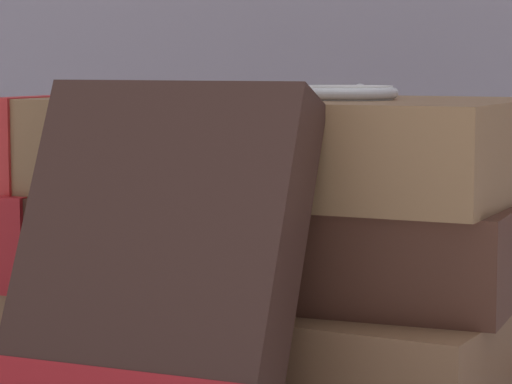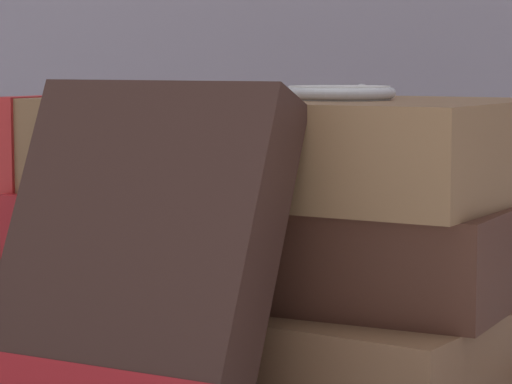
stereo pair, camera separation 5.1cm
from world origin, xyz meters
TOP-DOWN VIEW (x-y plane):
  - ground_plane at (0.00, 0.00)m, footprint 3.00×3.00m
  - book_flat_bottom at (-0.02, 0.00)m, footprint 0.25×0.17m
  - book_flat_middle at (-0.01, 0.01)m, footprint 0.22×0.15m
  - book_flat_top at (-0.02, 0.00)m, footprint 0.22×0.13m
  - book_leaning_front at (-0.02, -0.10)m, footprint 0.11×0.07m
  - pocket_watch at (0.02, -0.01)m, footprint 0.05×0.05m
  - reading_glasses at (-0.10, 0.16)m, footprint 0.11×0.08m

SIDE VIEW (x-z plane):
  - ground_plane at x=0.00m, z-range 0.00..0.00m
  - reading_glasses at x=-0.10m, z-range 0.00..0.00m
  - book_flat_bottom at x=-0.02m, z-range 0.00..0.03m
  - book_flat_middle at x=-0.01m, z-range 0.03..0.07m
  - book_leaning_front at x=-0.02m, z-range 0.00..0.12m
  - book_flat_top at x=-0.02m, z-range 0.07..0.12m
  - pocket_watch at x=0.02m, z-range 0.12..0.12m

